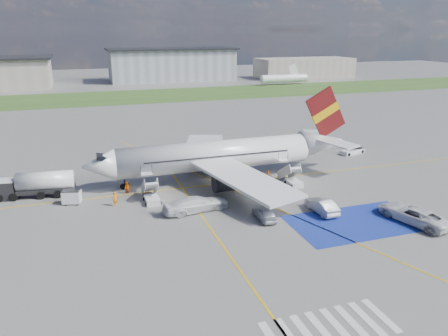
{
  "coord_description": "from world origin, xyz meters",
  "views": [
    {
      "loc": [
        -16.58,
        -39.48,
        19.42
      ],
      "look_at": [
        -0.71,
        7.99,
        3.5
      ],
      "focal_mm": 35.0,
      "sensor_mm": 36.0,
      "label": 1
    }
  ],
  "objects_px": {
    "fuel_tanker": "(36,186)",
    "car_silver_b": "(322,206)",
    "van_white_a": "(414,212)",
    "gpu_cart": "(72,198)",
    "airliner": "(225,154)",
    "van_white_b": "(196,202)",
    "car_silver_a": "(265,213)",
    "belt_loader": "(353,152)"
  },
  "relations": [
    {
      "from": "airliner",
      "to": "car_silver_a",
      "type": "bearing_deg",
      "value": -91.29
    },
    {
      "from": "van_white_a",
      "to": "gpu_cart",
      "type": "bearing_deg",
      "value": -40.21
    },
    {
      "from": "fuel_tanker",
      "to": "car_silver_b",
      "type": "xyz_separation_m",
      "value": [
        30.32,
        -15.29,
        -0.49
      ]
    },
    {
      "from": "belt_loader",
      "to": "van_white_b",
      "type": "xyz_separation_m",
      "value": [
        -30.47,
        -14.79,
        0.76
      ]
    },
    {
      "from": "fuel_tanker",
      "to": "car_silver_b",
      "type": "bearing_deg",
      "value": -20.14
    },
    {
      "from": "airliner",
      "to": "car_silver_a",
      "type": "relative_size",
      "value": 8.89
    },
    {
      "from": "car_silver_a",
      "to": "van_white_a",
      "type": "relative_size",
      "value": 0.69
    },
    {
      "from": "car_silver_b",
      "to": "gpu_cart",
      "type": "bearing_deg",
      "value": -25.65
    },
    {
      "from": "gpu_cart",
      "to": "belt_loader",
      "type": "relative_size",
      "value": 0.47
    },
    {
      "from": "fuel_tanker",
      "to": "van_white_a",
      "type": "xyz_separation_m",
      "value": [
        38.14,
        -20.59,
        -0.16
      ]
    },
    {
      "from": "airliner",
      "to": "van_white_a",
      "type": "height_order",
      "value": "airliner"
    },
    {
      "from": "car_silver_b",
      "to": "van_white_a",
      "type": "xyz_separation_m",
      "value": [
        7.82,
        -5.31,
        0.33
      ]
    },
    {
      "from": "car_silver_a",
      "to": "van_white_b",
      "type": "distance_m",
      "value": 7.8
    },
    {
      "from": "van_white_b",
      "to": "belt_loader",
      "type": "bearing_deg",
      "value": -71.87
    },
    {
      "from": "van_white_a",
      "to": "van_white_b",
      "type": "xyz_separation_m",
      "value": [
        -20.95,
        10.08,
        -0.02
      ]
    },
    {
      "from": "fuel_tanker",
      "to": "car_silver_a",
      "type": "distance_m",
      "value": 27.94
    },
    {
      "from": "gpu_cart",
      "to": "van_white_b",
      "type": "xyz_separation_m",
      "value": [
        13.16,
        -6.64,
        0.35
      ]
    },
    {
      "from": "airliner",
      "to": "van_white_a",
      "type": "distance_m",
      "value": 24.45
    },
    {
      "from": "gpu_cart",
      "to": "van_white_b",
      "type": "relative_size",
      "value": 0.4
    },
    {
      "from": "gpu_cart",
      "to": "car_silver_a",
      "type": "bearing_deg",
      "value": -14.39
    },
    {
      "from": "fuel_tanker",
      "to": "van_white_a",
      "type": "distance_m",
      "value": 43.35
    },
    {
      "from": "belt_loader",
      "to": "airliner",
      "type": "bearing_deg",
      "value": 177.24
    },
    {
      "from": "airliner",
      "to": "gpu_cart",
      "type": "xyz_separation_m",
      "value": [
        -19.9,
        -3.04,
        -2.63
      ]
    },
    {
      "from": "airliner",
      "to": "van_white_a",
      "type": "relative_size",
      "value": 6.13
    },
    {
      "from": "airliner",
      "to": "fuel_tanker",
      "type": "height_order",
      "value": "airliner"
    },
    {
      "from": "car_silver_a",
      "to": "van_white_a",
      "type": "height_order",
      "value": "van_white_a"
    },
    {
      "from": "airliner",
      "to": "van_white_b",
      "type": "xyz_separation_m",
      "value": [
        -6.74,
        -9.69,
        -2.28
      ]
    },
    {
      "from": "fuel_tanker",
      "to": "car_silver_b",
      "type": "height_order",
      "value": "fuel_tanker"
    },
    {
      "from": "car_silver_b",
      "to": "van_white_a",
      "type": "bearing_deg",
      "value": 143.65
    },
    {
      "from": "gpu_cart",
      "to": "belt_loader",
      "type": "distance_m",
      "value": 44.39
    },
    {
      "from": "van_white_a",
      "to": "van_white_b",
      "type": "height_order",
      "value": "van_white_a"
    },
    {
      "from": "fuel_tanker",
      "to": "car_silver_b",
      "type": "relative_size",
      "value": 1.91
    },
    {
      "from": "car_silver_a",
      "to": "van_white_a",
      "type": "distance_m",
      "value": 15.6
    },
    {
      "from": "belt_loader",
      "to": "car_silver_b",
      "type": "xyz_separation_m",
      "value": [
        -17.34,
        -19.56,
        0.45
      ]
    },
    {
      "from": "airliner",
      "to": "car_silver_b",
      "type": "xyz_separation_m",
      "value": [
        6.39,
        -14.46,
        -2.6
      ]
    },
    {
      "from": "gpu_cart",
      "to": "car_silver_a",
      "type": "height_order",
      "value": "gpu_cart"
    },
    {
      "from": "gpu_cart",
      "to": "van_white_a",
      "type": "xyz_separation_m",
      "value": [
        34.11,
        -16.72,
        0.36
      ]
    },
    {
      "from": "fuel_tanker",
      "to": "van_white_b",
      "type": "xyz_separation_m",
      "value": [
        17.19,
        -10.52,
        -0.18
      ]
    },
    {
      "from": "belt_loader",
      "to": "van_white_a",
      "type": "relative_size",
      "value": 0.81
    },
    {
      "from": "gpu_cart",
      "to": "car_silver_a",
      "type": "distance_m",
      "value": 22.48
    },
    {
      "from": "car_silver_b",
      "to": "van_white_b",
      "type": "height_order",
      "value": "van_white_b"
    },
    {
      "from": "car_silver_a",
      "to": "belt_loader",
      "type": "bearing_deg",
      "value": -139.52
    }
  ]
}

